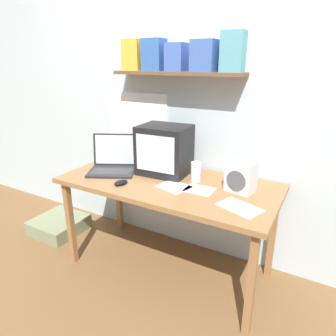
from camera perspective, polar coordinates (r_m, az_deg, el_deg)
ground_plane at (r=2.51m, az=0.00°, el=-18.29°), size 12.00×12.00×0.00m
back_wall at (r=2.36m, az=4.98°, el=13.90°), size 5.60×0.24×2.60m
corner_desk at (r=2.16m, az=0.00°, el=-4.10°), size 1.54×0.73×0.74m
crt_monitor at (r=2.23m, az=-0.68°, el=3.47°), size 0.38×0.32×0.36m
laptop at (r=2.37m, az=-10.41°, el=1.18°), size 0.44×0.42×0.27m
desk_lamp at (r=2.40m, az=-5.13°, el=5.46°), size 0.14×0.18×0.32m
juice_glass at (r=2.13m, az=5.30°, el=-0.87°), size 0.07×0.07×0.14m
space_heater at (r=1.99m, az=13.71°, el=-1.60°), size 0.20×0.16×0.20m
computer_mouse at (r=2.09m, az=-8.97°, el=-2.76°), size 0.09×0.12×0.03m
loose_paper_near_laptop at (r=2.00m, az=5.99°, el=-4.14°), size 0.19×0.15×0.00m
printed_handout at (r=2.62m, az=-9.53°, el=1.51°), size 0.29×0.24×0.00m
open_notebook at (r=2.04m, az=1.16°, el=-3.56°), size 0.24×0.22×0.00m
loose_paper_near_monitor at (r=1.81m, az=13.49°, el=-7.30°), size 0.28×0.23×0.00m
floor_cushion at (r=3.10m, az=-20.05°, el=-10.11°), size 0.44×0.44×0.13m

